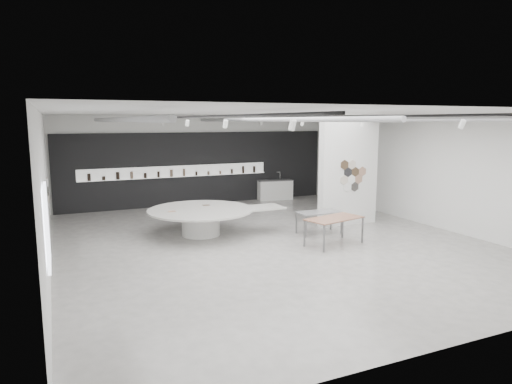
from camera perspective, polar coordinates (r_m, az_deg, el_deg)
name	(u,v)px	position (r m, az deg, el deg)	size (l,w,h in m)	color
room	(267,173)	(13.34, 1.36, 2.37)	(12.02, 14.02, 3.82)	#A4A09A
back_wall_display	(198,169)	(19.84, -7.28, 2.91)	(11.80, 0.27, 3.10)	black
partition_column	(348,173)	(16.05, 11.46, 2.32)	(2.20, 0.38, 3.60)	white
display_island	(203,218)	(14.52, -6.63, -3.24)	(4.28, 3.37, 0.85)	white
sample_table_wood	(334,220)	(13.45, 9.76, -3.44)	(1.86, 1.23, 0.80)	#885B46
sample_table_stone	(319,214)	(14.73, 7.89, -2.69)	(1.39, 0.71, 0.71)	slate
kitchen_counter	(275,190)	(20.92, 2.38, 0.28)	(1.67, 0.83, 1.26)	white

